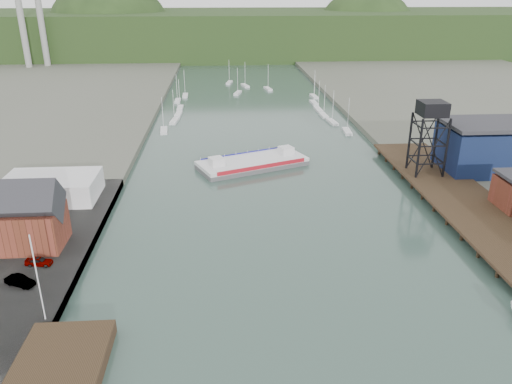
{
  "coord_description": "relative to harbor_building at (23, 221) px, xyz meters",
  "views": [
    {
      "loc": [
        -9.93,
        -44.15,
        40.7
      ],
      "look_at": [
        -3.72,
        44.56,
        4.0
      ],
      "focal_mm": 35.0,
      "sensor_mm": 36.0,
      "label": 1
    }
  ],
  "objects": [
    {
      "name": "lift_tower",
      "position": [
        77.0,
        28.0,
        9.56
      ],
      "size": [
        6.5,
        6.5,
        16.0
      ],
      "color": "black",
      "rests_on": "east_pier"
    },
    {
      "name": "east_pier",
      "position": [
        79.0,
        15.0,
        -4.19
      ],
      "size": [
        14.0,
        70.0,
        2.45
      ],
      "color": "black",
      "rests_on": "ground"
    },
    {
      "name": "flagpole",
      "position": [
        9.0,
        -20.0,
        1.51
      ],
      "size": [
        0.16,
        0.16,
        12.0
      ],
      "primitive_type": "cylinder",
      "color": "silver",
      "rests_on": "west_quay"
    },
    {
      "name": "west_quay",
      "position": [
        2.0,
        -10.0,
        -5.29
      ],
      "size": [
        16.0,
        80.0,
        1.6
      ],
      "primitive_type": "cube",
      "color": "slate",
      "rests_on": "ground"
    },
    {
      "name": "chain_ferry",
      "position": [
        39.2,
        40.4,
        -5.01
      ],
      "size": [
        28.08,
        19.73,
        3.76
      ],
      "rotation": [
        0.0,
        0.0,
        0.4
      ],
      "color": "#525254",
      "rests_on": "ground"
    },
    {
      "name": "distant_hills",
      "position": [
        38.02,
        271.35,
        4.29
      ],
      "size": [
        500.0,
        120.0,
        80.0
      ],
      "color": "#1F3216",
      "rests_on": "ground"
    },
    {
      "name": "ground",
      "position": [
        42.0,
        -30.0,
        -6.09
      ],
      "size": [
        600.0,
        600.0,
        0.0
      ],
      "primitive_type": "plane",
      "color": "#293F37",
      "rests_on": "ground"
    },
    {
      "name": "white_shed",
      "position": [
        -2.0,
        20.0,
        -2.24
      ],
      "size": [
        18.0,
        12.0,
        4.5
      ],
      "primitive_type": "cube",
      "color": "silver",
      "rests_on": "west_quay"
    },
    {
      "name": "car_west_a",
      "position": [
        3.87,
        -6.38,
        -3.8
      ],
      "size": [
        4.15,
        1.98,
        1.37
      ],
      "primitive_type": "imported",
      "rotation": [
        0.0,
        0.0,
        1.48
      ],
      "color": "#999999",
      "rests_on": "west_quay"
    },
    {
      "name": "smokestacks",
      "position": [
        -64.0,
        202.5,
        23.91
      ],
      "size": [
        11.2,
        8.2,
        60.0
      ],
      "color": "gray",
      "rests_on": "ground"
    },
    {
      "name": "harbor_building",
      "position": [
        0.0,
        0.0,
        0.0
      ],
      "size": [
        12.2,
        8.2,
        8.9
      ],
      "color": "#5A2919",
      "rests_on": "west_quay"
    },
    {
      "name": "blue_shed",
      "position": [
        92.0,
        30.0,
        0.98
      ],
      "size": [
        20.5,
        14.5,
        11.3
      ],
      "color": "#0B1933",
      "rests_on": "east_land"
    },
    {
      "name": "west_stage",
      "position": [
        13.0,
        -30.0,
        -5.19
      ],
      "size": [
        10.0,
        18.0,
        1.8
      ],
      "primitive_type": "cube",
      "color": "black",
      "rests_on": "ground"
    },
    {
      "name": "car_west_b",
      "position": [
        3.05,
        -11.88,
        -3.76
      ],
      "size": [
        4.67,
        3.28,
        1.46
      ],
      "primitive_type": "imported",
      "rotation": [
        0.0,
        0.0,
        1.13
      ],
      "color": "#999999",
      "rests_on": "west_quay"
    },
    {
      "name": "marina_sailboats",
      "position": [
        42.08,
        108.46,
        -5.74
      ],
      "size": [
        57.71,
        92.65,
        0.9
      ],
      "color": "silver",
      "rests_on": "ground"
    }
  ]
}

